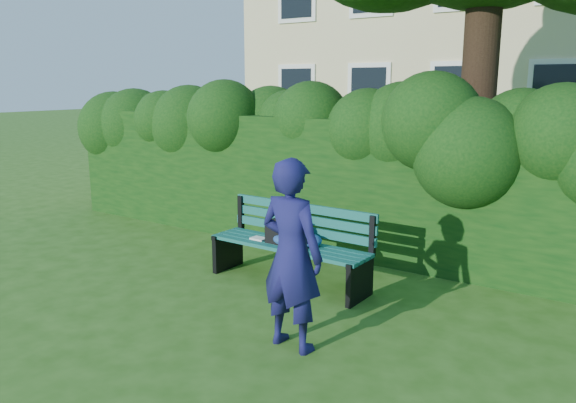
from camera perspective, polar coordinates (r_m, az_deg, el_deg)
The scene contains 4 objects.
ground at distance 6.09m, azimuth -3.20°, elevation -9.76°, with size 80.00×80.00×0.00m, color #2B5715.
hedge at distance 7.65m, azimuth 6.72°, elevation 1.69°, with size 10.00×1.00×1.80m.
park_bench at distance 6.37m, azimuth 0.39°, elevation -3.98°, with size 1.95×0.61×0.89m.
man_reading at distance 4.75m, azimuth 0.36°, elevation -5.46°, with size 0.61×0.40×1.66m, color #17164F.
Camera 1 is at (3.43, -4.50, 2.25)m, focal length 35.00 mm.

